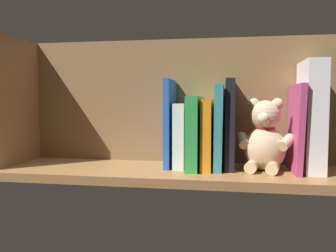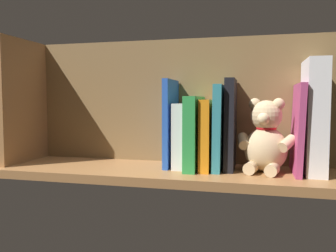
# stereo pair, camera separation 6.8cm
# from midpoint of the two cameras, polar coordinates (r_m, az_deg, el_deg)

# --- Properties ---
(ground_plane) EXTENTS (0.90, 0.26, 0.02)m
(ground_plane) POSITION_cam_midpoint_polar(r_m,az_deg,el_deg) (0.92, 2.13, -7.58)
(ground_plane) COLOR #9E6B3D
(shelf_back_panel) EXTENTS (0.90, 0.02, 0.35)m
(shelf_back_panel) POSITION_cam_midpoint_polar(r_m,az_deg,el_deg) (1.01, 3.43, 4.10)
(shelf_back_panel) COLOR brown
(shelf_back_panel) RESTS_ON ground_plane
(shelf_side_divider) EXTENTS (0.02, 0.20, 0.35)m
(shelf_side_divider) POSITION_cam_midpoint_polar(r_m,az_deg,el_deg) (1.08, -21.01, 3.84)
(shelf_side_divider) COLOR #9E6B3D
(shelf_side_divider) RESTS_ON ground_plane
(dictionary_thick_white) EXTENTS (0.05, 0.15, 0.27)m
(dictionary_thick_white) POSITION_cam_midpoint_polar(r_m,az_deg,el_deg) (0.92, 24.74, 1.35)
(dictionary_thick_white) COLOR white
(dictionary_thick_white) RESTS_ON ground_plane
(book_0) EXTENTS (0.02, 0.16, 0.22)m
(book_0) POSITION_cam_midpoint_polar(r_m,az_deg,el_deg) (0.91, 22.49, -0.42)
(book_0) COLOR #B23F72
(book_0) RESTS_ON ground_plane
(teddy_bear) EXTENTS (0.14, 0.13, 0.18)m
(teddy_bear) POSITION_cam_midpoint_polar(r_m,az_deg,el_deg) (0.90, 17.80, -2.13)
(teddy_bear) COLOR #D1B284
(teddy_bear) RESTS_ON ground_plane
(book_1) EXTENTS (0.02, 0.13, 0.23)m
(book_1) POSITION_cam_midpoint_polar(r_m,az_deg,el_deg) (0.91, 12.31, 0.27)
(book_1) COLOR black
(book_1) RESTS_ON ground_plane
(book_2) EXTENTS (0.02, 0.15, 0.22)m
(book_2) POSITION_cam_midpoint_polar(r_m,az_deg,el_deg) (0.91, 10.51, -0.22)
(book_2) COLOR teal
(book_2) RESTS_ON ground_plane
(book_3) EXTENTS (0.03, 0.15, 0.18)m
(book_3) POSITION_cam_midpoint_polar(r_m,az_deg,el_deg) (0.91, 8.64, -1.36)
(book_3) COLOR orange
(book_3) RESTS_ON ground_plane
(book_4) EXTENTS (0.03, 0.16, 0.19)m
(book_4) POSITION_cam_midpoint_polar(r_m,az_deg,el_deg) (0.91, 6.46, -1.09)
(book_4) COLOR green
(book_4) RESTS_ON ground_plane
(book_5) EXTENTS (0.03, 0.13, 0.17)m
(book_5) POSITION_cam_midpoint_polar(r_m,az_deg,el_deg) (0.93, 4.41, -1.52)
(book_5) COLOR silver
(book_5) RESTS_ON ground_plane
(book_6) EXTENTS (0.01, 0.13, 0.23)m
(book_6) POSITION_cam_midpoint_polar(r_m,az_deg,el_deg) (0.93, 2.75, 0.46)
(book_6) COLOR blue
(book_6) RESTS_ON ground_plane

